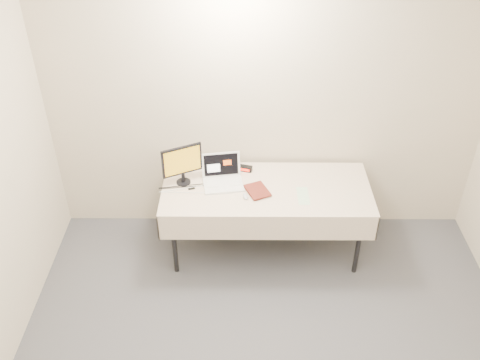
{
  "coord_description": "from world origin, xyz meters",
  "views": [
    {
      "loc": [
        -0.22,
        -1.78,
        3.57
      ],
      "look_at": [
        -0.24,
        1.99,
        0.86
      ],
      "focal_mm": 40.0,
      "sensor_mm": 36.0,
      "label": 1
    }
  ],
  "objects_px": {
    "monitor": "(182,162)",
    "book": "(248,183)",
    "laptop": "(222,176)",
    "table": "(266,193)"
  },
  "relations": [
    {
      "from": "monitor",
      "to": "book",
      "type": "distance_m",
      "value": 0.62
    },
    {
      "from": "laptop",
      "to": "book",
      "type": "bearing_deg",
      "value": -47.82
    },
    {
      "from": "table",
      "to": "laptop",
      "type": "distance_m",
      "value": 0.42
    },
    {
      "from": "book",
      "to": "laptop",
      "type": "bearing_deg",
      "value": 117.58
    },
    {
      "from": "monitor",
      "to": "book",
      "type": "height_order",
      "value": "monitor"
    },
    {
      "from": "laptop",
      "to": "book",
      "type": "distance_m",
      "value": 0.3
    },
    {
      "from": "monitor",
      "to": "laptop",
      "type": "bearing_deg",
      "value": -23.63
    },
    {
      "from": "monitor",
      "to": "book",
      "type": "bearing_deg",
      "value": -42.58
    },
    {
      "from": "table",
      "to": "laptop",
      "type": "relative_size",
      "value": 4.73
    },
    {
      "from": "laptop",
      "to": "book",
      "type": "relative_size",
      "value": 1.67
    }
  ]
}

